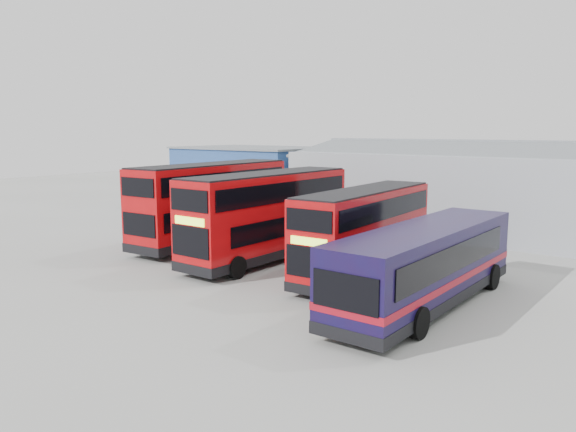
% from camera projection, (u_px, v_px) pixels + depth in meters
% --- Properties ---
extents(ground_plane, '(120.00, 120.00, 0.00)m').
position_uv_depth(ground_plane, '(216.00, 277.00, 25.18)').
color(ground_plane, gray).
rests_on(ground_plane, ground).
extents(office_block, '(12.30, 8.32, 5.12)m').
position_uv_depth(office_block, '(253.00, 177.00, 47.32)').
color(office_block, navy).
rests_on(office_block, ground).
extents(maintenance_shed, '(30.50, 12.00, 5.89)m').
position_uv_depth(maintenance_shed, '(534.00, 193.00, 35.28)').
color(maintenance_shed, '#989DA6').
rests_on(maintenance_shed, ground).
extents(double_decker_left, '(3.56, 11.16, 4.65)m').
position_uv_depth(double_decker_left, '(212.00, 204.00, 32.27)').
color(double_decker_left, '#B30A0D').
rests_on(double_decker_left, ground).
extents(double_decker_centre, '(2.85, 10.57, 4.44)m').
position_uv_depth(double_decker_centre, '(268.00, 217.00, 28.10)').
color(double_decker_centre, '#B30A0D').
rests_on(double_decker_centre, ground).
extents(double_decker_right, '(2.97, 9.52, 3.97)m').
position_uv_depth(double_decker_right, '(365.00, 234.00, 24.89)').
color(double_decker_right, '#B30A0D').
rests_on(double_decker_right, ground).
extents(single_decker_blue, '(2.88, 11.26, 3.04)m').
position_uv_depth(single_decker_blue, '(426.00, 267.00, 20.71)').
color(single_decker_blue, '#0F0B33').
rests_on(single_decker_blue, ground).
extents(panel_van, '(3.07, 5.77, 2.40)m').
position_uv_depth(panel_van, '(196.00, 197.00, 43.54)').
color(panel_van, white).
rests_on(panel_van, ground).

